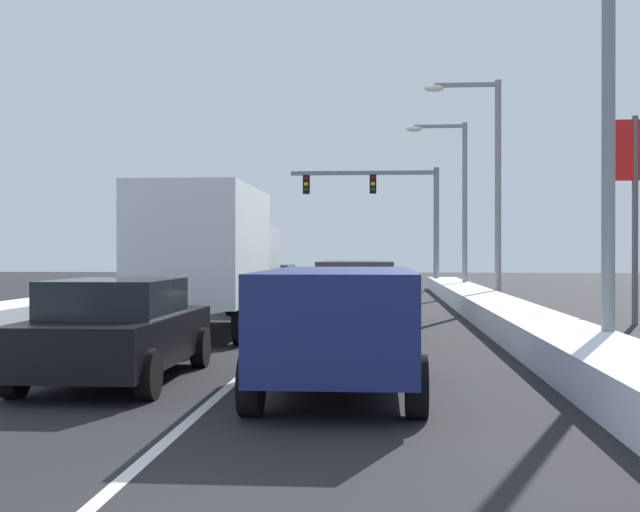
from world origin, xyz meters
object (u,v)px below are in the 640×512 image
object	(u,v)px
street_lamp_right_mid	(487,171)
traffic_light_gantry	(390,201)
sedan_gray_right_lane_second	(350,308)
street_lamp_right_far	(456,191)
suv_charcoal_right_lane_third	(357,285)
suv_navy_right_lane_nearest	(341,318)
sedan_tan_center_lane_third	(267,288)
sedan_black_center_lane_nearest	(118,330)
street_lamp_right_near	(585,85)
box_truck_center_lane_second	(211,253)

from	to	relation	value
street_lamp_right_mid	traffic_light_gantry	bearing A→B (deg)	103.59
sedan_gray_right_lane_second	street_lamp_right_far	bearing A→B (deg)	78.99
traffic_light_gantry	suv_charcoal_right_lane_third	bearing A→B (deg)	-93.18
suv_navy_right_lane_nearest	sedan_tan_center_lane_third	bearing A→B (deg)	101.54
suv_navy_right_lane_nearest	sedan_black_center_lane_nearest	world-z (taller)	suv_navy_right_lane_nearest
sedan_gray_right_lane_second	street_lamp_right_near	xyz separation A→B (m)	(4.00, -2.99, 3.92)
sedan_black_center_lane_nearest	box_truck_center_lane_second	size ratio (longest dim) A/B	0.62
street_lamp_right_mid	street_lamp_right_far	bearing A→B (deg)	93.06
sedan_gray_right_lane_second	suv_charcoal_right_lane_third	distance (m)	6.00
suv_charcoal_right_lane_third	street_lamp_right_near	size ratio (longest dim) A/B	0.63
sedan_black_center_lane_nearest	traffic_light_gantry	size ratio (longest dim) A/B	0.60
street_lamp_right_mid	street_lamp_right_far	xyz separation A→B (m)	(-0.41, 7.63, -0.15)
street_lamp_right_mid	street_lamp_right_far	size ratio (longest dim) A/B	1.04
sedan_black_center_lane_nearest	street_lamp_right_near	distance (m)	8.49
traffic_light_gantry	street_lamp_right_mid	size ratio (longest dim) A/B	0.96
sedan_gray_right_lane_second	sedan_black_center_lane_nearest	world-z (taller)	same
suv_navy_right_lane_nearest	sedan_gray_right_lane_second	size ratio (longest dim) A/B	1.09
sedan_gray_right_lane_second	street_lamp_right_mid	bearing A→B (deg)	70.77
street_lamp_right_far	box_truck_center_lane_second	bearing A→B (deg)	-112.36
traffic_light_gantry	sedan_black_center_lane_nearest	bearing A→B (deg)	-97.98
street_lamp_right_mid	suv_charcoal_right_lane_third	bearing A→B (deg)	-124.54
suv_charcoal_right_lane_third	sedan_tan_center_lane_third	xyz separation A→B (m)	(-3.01, 3.52, -0.25)
street_lamp_right_near	traffic_light_gantry	bearing A→B (deg)	95.89
sedan_gray_right_lane_second	street_lamp_right_mid	xyz separation A→B (m)	(4.28, 12.26, 3.97)
street_lamp_right_far	sedan_tan_center_lane_third	bearing A→B (deg)	-123.67
sedan_gray_right_lane_second	street_lamp_right_far	world-z (taller)	street_lamp_right_far
sedan_tan_center_lane_third	street_lamp_right_near	bearing A→B (deg)	-60.61
sedan_tan_center_lane_third	street_lamp_right_near	size ratio (longest dim) A/B	0.58
suv_charcoal_right_lane_third	traffic_light_gantry	xyz separation A→B (m)	(1.09, 19.61, 3.48)
street_lamp_right_mid	sedan_gray_right_lane_second	bearing A→B (deg)	-109.23
box_truck_center_lane_second	traffic_light_gantry	xyz separation A→B (m)	(4.41, 23.28, 2.60)
suv_charcoal_right_lane_third	street_lamp_right_near	xyz separation A→B (m)	(4.04, -8.99, 3.67)
suv_charcoal_right_lane_third	street_lamp_right_mid	distance (m)	8.47
suv_navy_right_lane_nearest	street_lamp_right_far	bearing A→B (deg)	81.63
suv_charcoal_right_lane_third	street_lamp_right_far	distance (m)	14.87
suv_charcoal_right_lane_third	traffic_light_gantry	world-z (taller)	traffic_light_gantry
sedan_black_center_lane_nearest	street_lamp_right_far	distance (m)	26.21
suv_charcoal_right_lane_third	street_lamp_right_near	world-z (taller)	street_lamp_right_near
street_lamp_right_near	street_lamp_right_mid	xyz separation A→B (m)	(0.28, 15.26, 0.05)
box_truck_center_lane_second	sedan_tan_center_lane_third	xyz separation A→B (m)	(0.31, 7.20, -1.14)
street_lamp_right_far	street_lamp_right_near	bearing A→B (deg)	-89.67
sedan_gray_right_lane_second	suv_charcoal_right_lane_third	xyz separation A→B (m)	(-0.04, 5.99, 0.25)
suv_charcoal_right_lane_third	sedan_black_center_lane_nearest	bearing A→B (deg)	-106.20
street_lamp_right_mid	street_lamp_right_far	world-z (taller)	street_lamp_right_mid
suv_charcoal_right_lane_third	traffic_light_gantry	size ratio (longest dim) A/B	0.65
sedan_tan_center_lane_third	suv_charcoal_right_lane_third	bearing A→B (deg)	-49.47
sedan_black_center_lane_nearest	suv_charcoal_right_lane_third	bearing A→B (deg)	73.80
sedan_black_center_lane_nearest	street_lamp_right_mid	distance (m)	19.29
street_lamp_right_near	street_lamp_right_far	xyz separation A→B (m)	(-0.13, 22.88, -0.11)
suv_navy_right_lane_nearest	street_lamp_right_far	xyz separation A→B (m)	(3.78, 25.71, 3.56)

